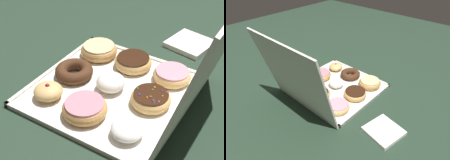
% 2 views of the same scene
% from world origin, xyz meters
% --- Properties ---
extents(ground_plane, '(3.00, 3.00, 0.00)m').
position_xyz_m(ground_plane, '(0.00, 0.00, 0.00)').
color(ground_plane, '#233828').
extents(donut_box, '(0.43, 0.43, 0.01)m').
position_xyz_m(donut_box, '(0.00, 0.00, 0.01)').
color(donut_box, silver).
rests_on(donut_box, ground).
extents(box_lid_open, '(0.43, 0.11, 0.38)m').
position_xyz_m(box_lid_open, '(0.00, 0.27, 0.19)').
color(box_lid_open, silver).
rests_on(box_lid_open, ground).
extents(glazed_ring_donut_0, '(0.12, 0.12, 0.04)m').
position_xyz_m(glazed_ring_donut_0, '(-0.13, -0.13, 0.03)').
color(glazed_ring_donut_0, tan).
rests_on(glazed_ring_donut_0, donut_box).
extents(chocolate_cake_ring_donut_1, '(0.12, 0.12, 0.04)m').
position_xyz_m(chocolate_cake_ring_donut_1, '(0.01, -0.13, 0.03)').
color(chocolate_cake_ring_donut_1, '#472816').
rests_on(chocolate_cake_ring_donut_1, donut_box).
extents(jelly_filled_donut_2, '(0.08, 0.08, 0.05)m').
position_xyz_m(jelly_filled_donut_2, '(0.12, -0.13, 0.03)').
color(jelly_filled_donut_2, '#E5B770').
rests_on(jelly_filled_donut_2, donut_box).
extents(chocolate_frosted_donut_3, '(0.12, 0.12, 0.04)m').
position_xyz_m(chocolate_frosted_donut_3, '(-0.13, 0.00, 0.03)').
color(chocolate_frosted_donut_3, tan).
rests_on(chocolate_frosted_donut_3, donut_box).
extents(powdered_filled_donut_4, '(0.08, 0.08, 0.05)m').
position_xyz_m(powdered_filled_donut_4, '(0.00, -0.00, 0.03)').
color(powdered_filled_donut_4, white).
rests_on(powdered_filled_donut_4, donut_box).
extents(pink_frosted_donut_5, '(0.12, 0.12, 0.04)m').
position_xyz_m(pink_frosted_donut_5, '(0.13, 0.00, 0.03)').
color(pink_frosted_donut_5, tan).
rests_on(pink_frosted_donut_5, donut_box).
extents(pink_frosted_donut_6, '(0.11, 0.11, 0.04)m').
position_xyz_m(pink_frosted_donut_6, '(-0.13, 0.13, 0.03)').
color(pink_frosted_donut_6, '#E5B770').
rests_on(pink_frosted_donut_6, donut_box).
extents(sprinkle_donut_7, '(0.11, 0.11, 0.04)m').
position_xyz_m(sprinkle_donut_7, '(-0.00, 0.13, 0.03)').
color(sprinkle_donut_7, tan).
rests_on(sprinkle_donut_7, donut_box).
extents(powdered_filled_donut_8, '(0.08, 0.08, 0.04)m').
position_xyz_m(powdered_filled_donut_8, '(0.13, 0.13, 0.03)').
color(powdered_filled_donut_8, white).
rests_on(powdered_filled_donut_8, donut_box).
extents(napkin_stack, '(0.16, 0.16, 0.02)m').
position_xyz_m(napkin_stack, '(-0.37, 0.10, 0.01)').
color(napkin_stack, white).
rests_on(napkin_stack, ground).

